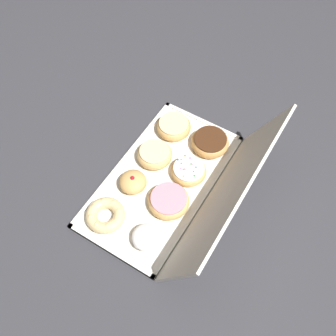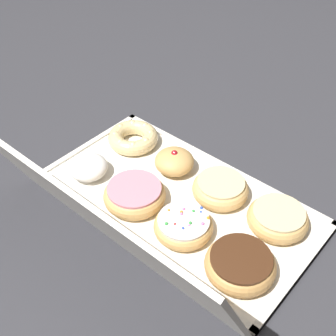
% 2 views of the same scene
% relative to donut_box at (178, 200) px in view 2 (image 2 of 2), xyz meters
% --- Properties ---
extents(ground_plane, '(3.00, 3.00, 0.00)m').
position_rel_donut_box_xyz_m(ground_plane, '(0.00, 0.00, -0.01)').
color(ground_plane, '#333338').
extents(donut_box, '(0.54, 0.29, 0.01)m').
position_rel_donut_box_xyz_m(donut_box, '(0.00, 0.00, 0.00)').
color(donut_box, silver).
rests_on(donut_box, ground).
extents(box_lid_open, '(0.54, 0.12, 0.25)m').
position_rel_donut_box_xyz_m(box_lid_open, '(0.00, 0.20, 0.12)').
color(box_lid_open, silver).
rests_on(box_lid_open, ground).
extents(glazed_ring_donut_0, '(0.11, 0.11, 0.04)m').
position_rel_donut_box_xyz_m(glazed_ring_donut_0, '(-0.18, -0.07, 0.02)').
color(glazed_ring_donut_0, tan).
rests_on(glazed_ring_donut_0, donut_box).
extents(glazed_ring_donut_1, '(0.11, 0.11, 0.04)m').
position_rel_donut_box_xyz_m(glazed_ring_donut_1, '(-0.06, -0.06, 0.03)').
color(glazed_ring_donut_1, '#E5B770').
rests_on(glazed_ring_donut_1, donut_box).
extents(jelly_filled_donut_2, '(0.08, 0.08, 0.05)m').
position_rel_donut_box_xyz_m(jelly_filled_donut_2, '(0.06, -0.06, 0.03)').
color(jelly_filled_donut_2, tan).
rests_on(jelly_filled_donut_2, donut_box).
extents(cruller_donut_3, '(0.11, 0.11, 0.04)m').
position_rel_donut_box_xyz_m(cruller_donut_3, '(0.19, -0.07, 0.02)').
color(cruller_donut_3, '#EACC8C').
rests_on(cruller_donut_3, donut_box).
extents(chocolate_frosted_donut_4, '(0.12, 0.12, 0.04)m').
position_rel_donut_box_xyz_m(chocolate_frosted_donut_4, '(-0.19, 0.07, 0.03)').
color(chocolate_frosted_donut_4, tan).
rests_on(chocolate_frosted_donut_4, donut_box).
extents(sprinkle_donut_5, '(0.11, 0.11, 0.04)m').
position_rel_donut_box_xyz_m(sprinkle_donut_5, '(-0.06, 0.06, 0.02)').
color(sprinkle_donut_5, tan).
rests_on(sprinkle_donut_5, donut_box).
extents(pink_frosted_donut_6, '(0.12, 0.12, 0.04)m').
position_rel_donut_box_xyz_m(pink_frosted_donut_6, '(0.06, 0.06, 0.03)').
color(pink_frosted_donut_6, tan).
rests_on(pink_frosted_donut_6, donut_box).
extents(powdered_filled_donut_7, '(0.08, 0.08, 0.04)m').
position_rel_donut_box_xyz_m(powdered_filled_donut_7, '(0.19, 0.07, 0.03)').
color(powdered_filled_donut_7, white).
rests_on(powdered_filled_donut_7, donut_box).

